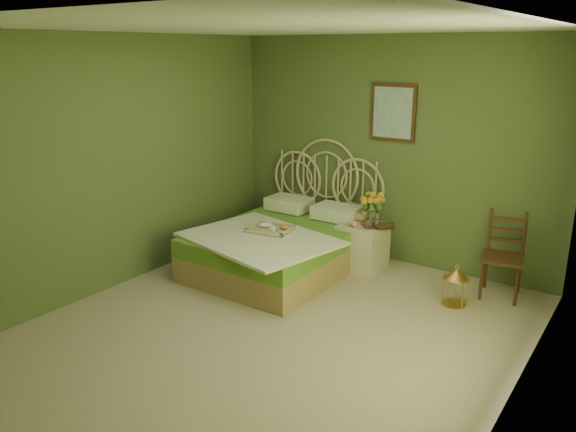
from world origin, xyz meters
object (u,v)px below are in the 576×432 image
Objects in this scene: bed at (283,243)px; nightstand at (363,239)px; chair at (506,250)px; birdcage at (455,287)px.

bed is 2.31× the size of nightstand.
chair is at bearing 6.33° from nightstand.
birdcage is at bearing -16.61° from nightstand.
birdcage is (-0.31, -0.53, -0.30)m from chair.
chair is at bearing 59.38° from birdcage.
chair is (2.28, 0.70, 0.18)m from bed.
bed is at bearing -145.12° from nightstand.
birdcage is (1.96, 0.17, -0.12)m from bed.
chair is 2.32× the size of birdcage.
birdcage is at bearing 4.90° from bed.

